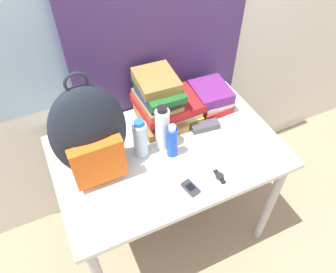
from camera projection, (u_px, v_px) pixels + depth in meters
name	position (u px, v px, depth m)	size (l,w,h in m)	color
wall_back	(128.00, 22.00, 1.56)	(6.00, 0.06, 2.50)	silver
curtain_blue	(160.00, 21.00, 1.57)	(0.95, 0.04, 2.50)	#4C336B
desk	(168.00, 164.00, 1.71)	(1.12, 0.72, 0.78)	silver
backpack	(90.00, 136.00, 1.37)	(0.32, 0.19, 0.56)	#1E232D
book_stack_left	(158.00, 101.00, 1.67)	(0.23, 0.29, 0.30)	olive
book_stack_center	(180.00, 107.00, 1.76)	(0.21, 0.25, 0.12)	yellow
book_stack_right	(210.00, 97.00, 1.81)	(0.20, 0.24, 0.13)	red
water_bottle	(140.00, 139.00, 1.54)	(0.07, 0.07, 0.22)	silver
sports_bottle	(162.00, 129.00, 1.56)	(0.07, 0.07, 0.26)	white
sunscreen_bottle	(172.00, 141.00, 1.55)	(0.05, 0.05, 0.19)	blue
cell_phone	(190.00, 188.00, 1.47)	(0.07, 0.09, 0.02)	#2D2D33
sunglasses_case	(205.00, 126.00, 1.72)	(0.16, 0.07, 0.04)	#47474C
wristwatch	(220.00, 176.00, 1.51)	(0.04, 0.09, 0.01)	black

